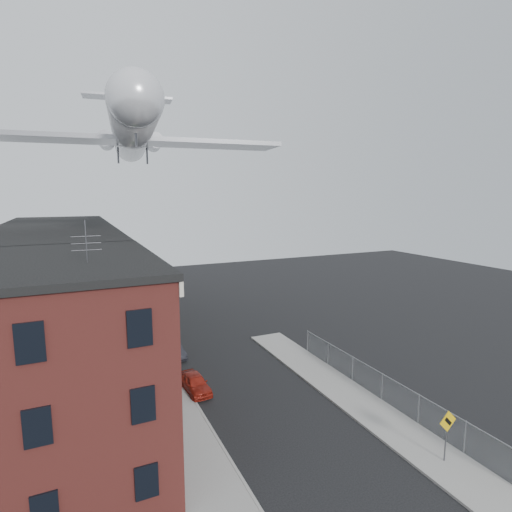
{
  "coord_description": "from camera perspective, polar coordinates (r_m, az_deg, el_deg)",
  "views": [
    {
      "loc": [
        -10.5,
        -13.51,
        13.18
      ],
      "look_at": [
        -0.62,
        7.91,
        9.6
      ],
      "focal_mm": 28.0,
      "sensor_mm": 36.0,
      "label": 1
    }
  ],
  "objects": [
    {
      "name": "utility_pole",
      "position": [
        33.0,
        -15.49,
        -6.62
      ],
      "size": [
        1.8,
        0.26,
        9.0
      ],
      "color": "black",
      "rests_on": "ground"
    },
    {
      "name": "curb_right",
      "position": [
        27.64,
        11.17,
        -19.85
      ],
      "size": [
        0.15,
        26.0,
        0.14
      ],
      "primitive_type": "cube",
      "color": "gray",
      "rests_on": "ground"
    },
    {
      "name": "ground",
      "position": [
        21.59,
        11.86,
        -29.18
      ],
      "size": [
        120.0,
        120.0,
        0.0
      ],
      "primitive_type": "plane",
      "color": "black",
      "rests_on": "ground"
    },
    {
      "name": "car_mid",
      "position": [
        34.42,
        -11.77,
        -13.02
      ],
      "size": [
        1.62,
        3.65,
        1.16
      ],
      "primitive_type": "imported",
      "rotation": [
        0.0,
        0.0,
        0.11
      ],
      "color": "black",
      "rests_on": "ground"
    },
    {
      "name": "airplane",
      "position": [
        38.22,
        -17.33,
        16.61
      ],
      "size": [
        25.11,
        28.68,
        8.26
      ],
      "color": "silver",
      "rests_on": "ground"
    },
    {
      "name": "sidewalk_right",
      "position": [
        28.43,
        13.68,
        -19.1
      ],
      "size": [
        3.0,
        26.0,
        0.12
      ],
      "primitive_type": "cube",
      "color": "gray",
      "rests_on": "ground"
    },
    {
      "name": "corner_building",
      "position": [
        22.07,
        -27.65,
        -13.69
      ],
      "size": [
        10.31,
        12.3,
        12.15
      ],
      "color": "#3B1412",
      "rests_on": "ground"
    },
    {
      "name": "curb_left",
      "position": [
        40.25,
        -14.43,
        -10.65
      ],
      "size": [
        0.15,
        62.0,
        0.14
      ],
      "primitive_type": "cube",
      "color": "gray",
      "rests_on": "ground"
    },
    {
      "name": "car_far",
      "position": [
        52.34,
        -14.54,
        -5.47
      ],
      "size": [
        2.34,
        4.8,
        1.34
      ],
      "primitive_type": "imported",
      "rotation": [
        0.0,
        0.0,
        0.1
      ],
      "color": "gray",
      "rests_on": "ground"
    },
    {
      "name": "row_house_b",
      "position": [
        37.9,
        -26.46,
        -4.55
      ],
      "size": [
        11.98,
        7.0,
        10.3
      ],
      "color": "#74685C",
      "rests_on": "ground"
    },
    {
      "name": "row_house_d",
      "position": [
        51.66,
        -26.07,
        -1.22
      ],
      "size": [
        11.98,
        7.0,
        10.3
      ],
      "color": "#74685C",
      "rests_on": "ground"
    },
    {
      "name": "warning_sign",
      "position": [
        23.29,
        25.63,
        -21.28
      ],
      "size": [
        1.1,
        0.11,
        2.8
      ],
      "color": "#515156",
      "rests_on": "ground"
    },
    {
      "name": "row_house_a",
      "position": [
        31.1,
        -26.78,
        -7.31
      ],
      "size": [
        11.98,
        7.0,
        10.3
      ],
      "color": "#5F605D",
      "rests_on": "ground"
    },
    {
      "name": "row_house_e",
      "position": [
        58.58,
        -25.95,
        -0.14
      ],
      "size": [
        11.98,
        7.0,
        10.3
      ],
      "color": "#5F605D",
      "rests_on": "ground"
    },
    {
      "name": "chainlink_fence",
      "position": [
        28.23,
        17.57,
        -17.35
      ],
      "size": [
        0.06,
        18.06,
        1.9
      ],
      "color": "gray",
      "rests_on": "ground"
    },
    {
      "name": "car_near",
      "position": [
        28.66,
        -8.7,
        -17.48
      ],
      "size": [
        1.68,
        3.66,
        1.22
      ],
      "primitive_type": "imported",
      "rotation": [
        0.0,
        0.0,
        0.07
      ],
      "color": "maroon",
      "rests_on": "ground"
    },
    {
      "name": "street_tree",
      "position": [
        42.87,
        -17.17,
        -4.87
      ],
      "size": [
        3.22,
        3.2,
        5.2
      ],
      "color": "black",
      "rests_on": "ground"
    },
    {
      "name": "row_house_c",
      "position": [
        44.76,
        -26.24,
        -2.63
      ],
      "size": [
        11.98,
        7.0,
        10.3
      ],
      "color": "#5F605D",
      "rests_on": "ground"
    },
    {
      "name": "sidewalk_left",
      "position": [
        40.05,
        -16.51,
        -10.86
      ],
      "size": [
        3.0,
        62.0,
        0.12
      ],
      "primitive_type": "cube",
      "color": "gray",
      "rests_on": "ground"
    }
  ]
}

